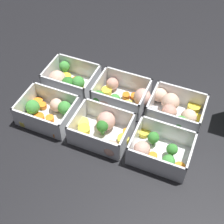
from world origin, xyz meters
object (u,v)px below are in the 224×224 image
container_near_center (103,130)px  container_far_right (175,109)px  container_far_left (68,80)px  container_far_center (121,96)px  container_near_right (158,150)px  container_near_left (47,111)px

container_near_center → container_far_right: same height
container_near_center → container_far_left: 0.21m
container_far_left → container_far_center: size_ratio=0.89×
container_far_left → container_far_center: 0.17m
container_near_center → container_near_right: bearing=-1.4°
container_far_left → container_far_right: same height
container_near_left → container_far_center: bearing=38.0°
container_near_left → container_far_right: bearing=23.6°
container_near_center → container_far_right: size_ratio=0.98×
container_far_left → container_far_center: (0.17, 0.00, -0.00)m
container_near_left → container_far_left: size_ratio=0.97×
container_far_right → container_near_left: bearing=-156.4°
container_near_center → container_far_center: bearing=90.9°
container_near_center → container_far_center: (-0.00, 0.13, 0.00)m
container_near_center → container_near_right: same height
container_near_right → container_far_left: size_ratio=1.02×
container_far_center → container_far_right: size_ratio=1.02×
container_far_left → container_far_right: bearing=1.8°
container_near_center → container_far_center: 0.13m
container_near_left → container_near_right: (0.31, -0.01, 0.00)m
container_far_center → container_far_left: bearing=-179.9°
container_far_right → container_near_right: bearing=-90.5°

